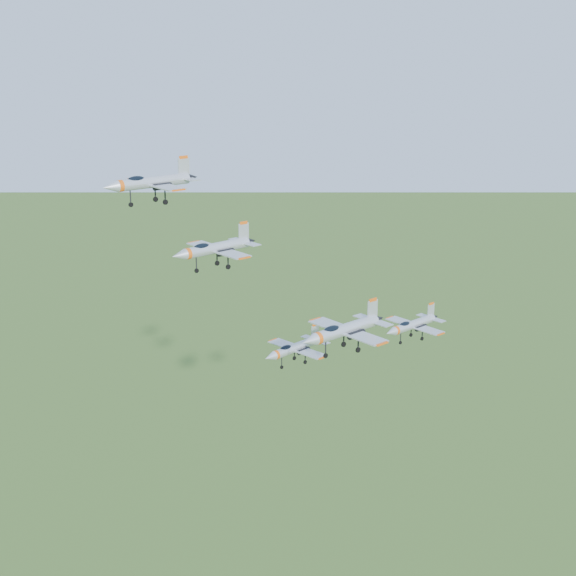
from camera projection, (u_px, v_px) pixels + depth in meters
jet_lead at (151, 182)px, 104.00m from camera, size 14.02×11.50×3.76m
jet_left_high at (214, 248)px, 107.25m from camera, size 13.85×11.42×3.71m
jet_right_high at (344, 330)px, 94.33m from camera, size 13.48×11.11×3.61m
jet_left_low at (294, 348)px, 118.77m from camera, size 12.43×10.36×3.32m
jet_right_low at (412, 325)px, 121.01m from camera, size 12.06×9.95×3.22m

